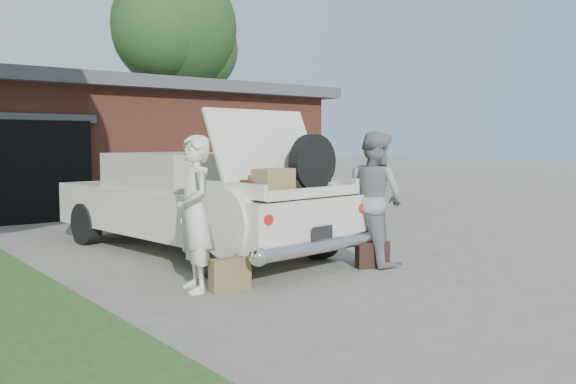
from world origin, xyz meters
TOP-DOWN VIEW (x-y plane):
  - ground at (0.00, 0.00)m, footprint 90.00×90.00m
  - house at (0.98, 11.47)m, footprint 12.80×7.80m
  - tree_right at (7.52, 17.97)m, footprint 6.04×5.25m
  - sedan at (-0.05, 2.90)m, footprint 2.73×5.70m
  - woman_left at (-1.34, 0.65)m, footprint 0.57×0.74m
  - woman_right at (1.43, 0.44)m, footprint 0.73×0.93m
  - suitcase_left at (-1.00, 0.43)m, footprint 0.50×0.19m
  - suitcase_right at (1.24, 0.29)m, footprint 0.49×0.30m

SIDE VIEW (x-z plane):
  - ground at x=0.00m, z-range 0.00..0.00m
  - suitcase_right at x=1.24m, z-range 0.00..0.36m
  - suitcase_left at x=-1.00m, z-range 0.00..0.38m
  - sedan at x=-0.05m, z-range -0.29..1.90m
  - woman_left at x=-1.34m, z-range 0.00..1.82m
  - woman_right at x=1.43m, z-range 0.00..1.89m
  - house at x=0.98m, z-range 0.02..3.32m
  - tree_right at x=7.52m, z-range 1.68..10.85m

